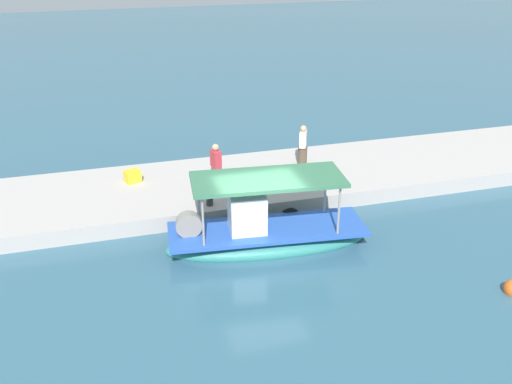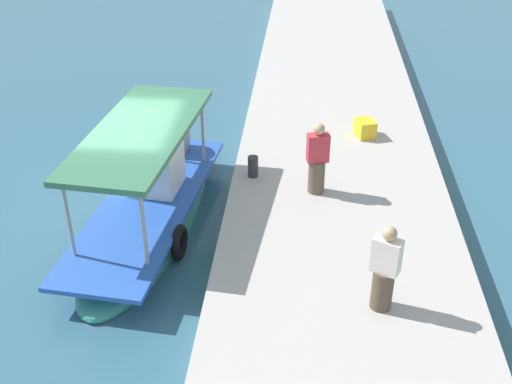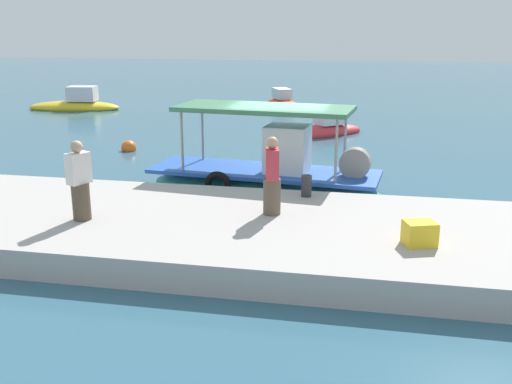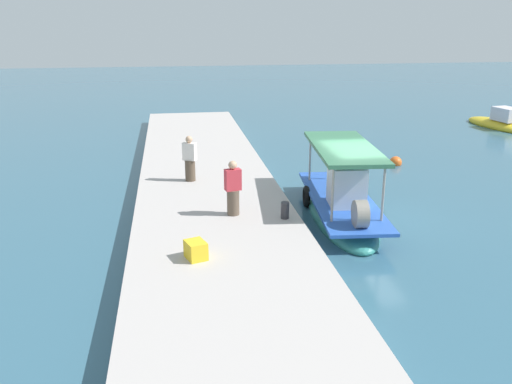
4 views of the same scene
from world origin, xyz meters
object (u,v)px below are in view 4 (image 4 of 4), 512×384
Objects in this scene: fisherman_near_bollard at (190,161)px; fisherman_by_crate at (233,191)px; marker_buoy at (396,162)px; moored_boat_mid at (500,124)px; cargo_crate at (196,250)px; mooring_bollard at (285,210)px; main_fishing_boat at (341,205)px.

fisherman_by_crate is (3.74, 1.10, 0.00)m from fisherman_near_bollard.
marker_buoy is 0.11× the size of moored_boat_mid.
fisherman_by_crate is at bearing 156.59° from cargo_crate.
fisherman_by_crate is at bearing -111.20° from mooring_bollard.
mooring_bollard is 21.46m from moored_boat_mid.
mooring_bollard is (0.56, 1.45, -0.50)m from fisherman_by_crate.
fisherman_by_crate is 3.04× the size of marker_buoy.
fisherman_by_crate is at bearing -50.30° from marker_buoy.
moored_boat_mid is at bearing 131.54° from cargo_crate.
moored_boat_mid reaches higher than mooring_bollard.
mooring_bollard is at bearing -42.26° from marker_buoy.
fisherman_near_bollard is 9.60m from marker_buoy.
fisherman_near_bollard is 0.32× the size of moored_boat_mid.
marker_buoy is at bearing 137.74° from mooring_bollard.
moored_boat_mid is at bearing 118.19° from fisherman_near_bollard.
moored_boat_mid is (-16.61, 18.74, -0.56)m from cargo_crate.
fisherman_near_bollard is 6.67m from cargo_crate.
main_fishing_boat is at bearing 121.19° from mooring_bollard.
main_fishing_boat is 4.04× the size of fisherman_near_bollard.
fisherman_by_crate reaches higher than fisherman_near_bollard.
marker_buoy is (-7.18, 6.53, -0.71)m from mooring_bollard.
marker_buoy is at bearing 143.33° from main_fishing_boat.
cargo_crate is at bearing -53.07° from main_fishing_boat.
fisherman_by_crate is (0.74, -3.59, 0.90)m from main_fishing_boat.
main_fishing_boat is at bearing -36.67° from marker_buoy.
mooring_bollard is at bearing 68.80° from fisherman_by_crate.
moored_boat_mid is (-9.96, 18.59, -1.08)m from fisherman_near_bollard.
fisherman_by_crate is 3.22m from cargo_crate.
main_fishing_boat is at bearing 126.93° from cargo_crate.
mooring_bollard reaches higher than cargo_crate.
main_fishing_boat reaches higher than marker_buoy.
moored_boat_mid is at bearing 128.07° from fisherman_by_crate.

